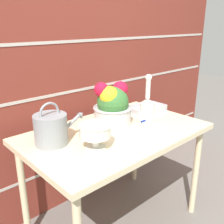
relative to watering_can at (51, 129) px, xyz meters
name	(u,v)px	position (x,y,z in m)	size (l,w,h in m)	color
ground_plane	(115,223)	(0.40, -0.11, -0.83)	(12.00, 12.00, 0.00)	slate
brick_wall	(70,66)	(0.40, 0.39, 0.27)	(3.60, 0.08, 2.20)	maroon
patio_table	(116,141)	(0.40, -0.11, -0.17)	(1.18, 0.73, 0.74)	beige
watering_can	(51,129)	(0.00, 0.00, 0.00)	(0.33, 0.19, 0.25)	gray
crystal_pedestal_bowl	(95,132)	(0.14, -0.22, 0.01)	(0.18, 0.18, 0.14)	silver
flower_planter	(112,105)	(0.47, 0.00, 0.04)	(0.27, 0.27, 0.30)	#BCBCC1
glass_decanter	(147,108)	(0.66, -0.15, 0.02)	(0.10, 0.10, 0.34)	silver
figurine_vase	(141,127)	(0.44, -0.29, -0.02)	(0.07, 0.07, 0.18)	white
wire_tray	(146,109)	(0.86, 0.03, -0.08)	(0.29, 0.20, 0.04)	#B7B7BC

